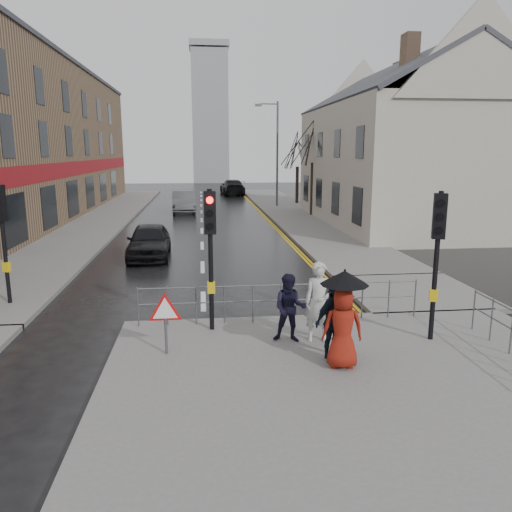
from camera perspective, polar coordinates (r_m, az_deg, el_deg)
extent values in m
plane|color=black|center=(12.18, -5.96, -9.27)|extent=(120.00, 120.00, 0.00)
cube|color=#605E5B|center=(9.46, 13.42, -15.60)|extent=(10.00, 9.00, 0.14)
cube|color=#605E5B|center=(35.25, -16.89, 4.34)|extent=(4.00, 44.00, 0.14)
cube|color=#605E5B|center=(37.19, 3.86, 5.19)|extent=(4.00, 40.00, 0.14)
cube|color=#605E5B|center=(16.34, 17.44, -3.98)|extent=(4.00, 4.20, 0.14)
cube|color=#81634A|center=(35.47, -26.63, 11.65)|extent=(8.00, 42.00, 10.00)
cube|color=#B4AE9C|center=(31.73, 16.20, 9.82)|extent=(9.00, 16.00, 7.00)
cube|color=#81634A|center=(27.87, 17.17, 21.34)|extent=(0.70, 0.90, 1.80)
cube|color=#81634A|center=(36.20, 16.08, 19.09)|extent=(0.70, 0.90, 1.80)
cube|color=gray|center=(73.53, -5.26, 15.43)|extent=(5.00, 5.00, 18.00)
cylinder|color=black|center=(11.85, -5.19, -0.56)|extent=(0.11, 0.11, 3.40)
cube|color=black|center=(11.65, -5.30, 4.97)|extent=(0.28, 0.22, 1.00)
cylinder|color=#FF0C07|center=(11.48, -5.32, 6.37)|extent=(0.16, 0.04, 0.16)
cylinder|color=black|center=(11.51, -5.29, 4.88)|extent=(0.16, 0.04, 0.16)
cylinder|color=black|center=(11.55, -5.26, 3.41)|extent=(0.16, 0.04, 0.16)
cube|color=gold|center=(12.00, -5.14, -3.60)|extent=(0.18, 0.14, 0.28)
cylinder|color=black|center=(11.87, 19.84, -1.21)|extent=(0.11, 0.11, 3.40)
cube|color=black|center=(11.68, 20.24, 4.30)|extent=(0.34, 0.30, 1.00)
cylinder|color=black|center=(11.51, 20.42, 5.69)|extent=(0.16, 0.09, 0.16)
cylinder|color=black|center=(11.54, 20.31, 4.21)|extent=(0.16, 0.09, 0.16)
cylinder|color=black|center=(11.58, 20.21, 2.74)|extent=(0.16, 0.09, 0.16)
cube|color=gold|center=(12.03, 19.63, -4.23)|extent=(0.22, 0.19, 0.28)
cylinder|color=black|center=(15.60, -26.85, 1.21)|extent=(0.11, 0.11, 3.40)
cube|color=black|center=(15.45, -27.25, 5.40)|extent=(0.34, 0.30, 1.00)
cylinder|color=black|center=(15.53, -27.02, 6.56)|extent=(0.16, 0.09, 0.16)
cylinder|color=black|center=(15.56, -26.91, 5.47)|extent=(0.16, 0.09, 0.16)
cylinder|color=black|center=(15.59, -26.81, 4.37)|extent=(0.16, 0.09, 0.16)
cube|color=gold|center=(15.72, -26.63, -1.12)|extent=(0.22, 0.19, 0.28)
cylinder|color=#595B5E|center=(12.64, -13.35, -5.67)|extent=(0.04, 0.04, 1.00)
cylinder|color=#595B5E|center=(13.69, 17.72, -4.57)|extent=(0.04, 0.04, 1.00)
cylinder|color=#595B5E|center=(12.56, 2.85, -3.33)|extent=(7.10, 0.04, 0.04)
cylinder|color=#595B5E|center=(12.67, 2.83, -5.07)|extent=(7.10, 0.04, 0.04)
cylinder|color=#595B5E|center=(13.20, 23.64, -5.62)|extent=(0.04, 0.04, 1.00)
cylinder|color=#595B5E|center=(10.89, -10.25, -8.84)|extent=(0.06, 0.06, 0.85)
cylinder|color=red|center=(10.72, -10.35, -6.21)|extent=(0.80, 0.03, 0.80)
cylinder|color=white|center=(10.70, -10.36, -6.24)|extent=(0.60, 0.03, 0.60)
cylinder|color=#595B5E|center=(39.82, 2.45, 11.52)|extent=(0.16, 0.16, 8.00)
cylinder|color=#595B5E|center=(39.88, 1.46, 16.99)|extent=(1.40, 0.10, 0.10)
cube|color=#595B5E|center=(39.77, 0.27, 16.87)|extent=(0.50, 0.25, 0.18)
cylinder|color=black|center=(34.29, 6.44, 7.64)|extent=(0.26, 0.26, 3.50)
cylinder|color=black|center=(42.22, 4.72, 8.12)|extent=(0.26, 0.26, 3.00)
imported|color=beige|center=(11.36, 7.23, -5.25)|extent=(0.73, 0.55, 1.83)
imported|color=black|center=(11.31, 3.89, -5.96)|extent=(0.88, 0.75, 1.57)
imported|color=maroon|center=(10.11, 9.88, -8.08)|extent=(0.86, 0.61, 1.65)
cylinder|color=black|center=(10.08, 9.90, -7.54)|extent=(0.02, 0.02, 1.85)
cone|color=black|center=(9.81, 10.10, -2.45)|extent=(0.96, 0.96, 0.28)
imported|color=black|center=(10.51, 8.75, -7.40)|extent=(1.00, 0.82, 1.60)
imported|color=black|center=(21.32, -12.11, 1.70)|extent=(1.76, 4.21, 1.42)
imported|color=#494C4E|center=(37.02, -8.25, 6.15)|extent=(1.83, 4.73, 1.53)
imported|color=black|center=(51.73, -2.72, 7.87)|extent=(2.49, 5.47, 1.55)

